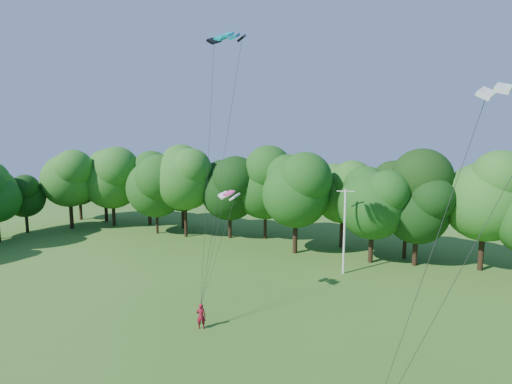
% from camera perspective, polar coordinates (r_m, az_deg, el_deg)
% --- Properties ---
extents(utility_pole, '(1.68, 0.51, 8.56)m').
position_cam_1_polar(utility_pole, '(40.65, 12.52, -5.42)').
color(utility_pole, silver).
rests_on(utility_pole, ground).
extents(kite_flyer_left, '(0.81, 0.71, 1.87)m').
position_cam_1_polar(kite_flyer_left, '(30.06, -7.86, -17.15)').
color(kite_flyer_left, maroon).
rests_on(kite_flyer_left, ground).
extents(kite_teal, '(2.79, 1.52, 0.62)m').
position_cam_1_polar(kite_teal, '(30.32, -4.06, 21.51)').
color(kite_teal, '#0595A7').
rests_on(kite_teal, ground).
extents(kite_pink, '(1.91, 1.24, 0.40)m').
position_cam_1_polar(kite_pink, '(31.00, -3.85, -0.17)').
color(kite_pink, '#D53B7A').
rests_on(kite_pink, ground).
extents(tree_back_west, '(8.95, 8.95, 13.02)m').
position_cam_1_polar(tree_back_west, '(57.41, -14.15, 2.17)').
color(tree_back_west, '#301E13').
rests_on(tree_back_west, ground).
extents(tree_back_center, '(9.02, 9.02, 13.11)m').
position_cam_1_polar(tree_back_center, '(47.06, 20.85, 0.75)').
color(tree_back_center, black).
rests_on(tree_back_center, ground).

